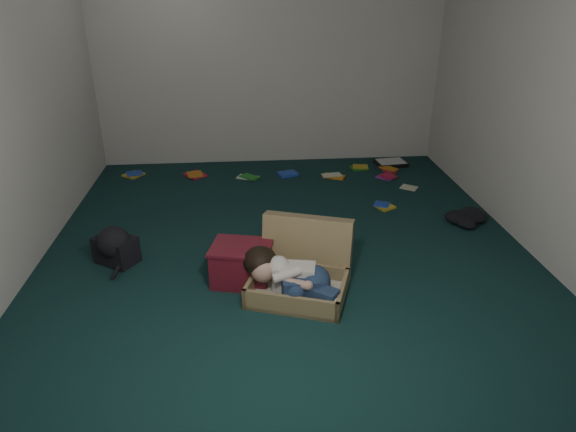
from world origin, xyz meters
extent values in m
plane|color=#0F2B2A|center=(0.00, 0.00, 0.00)|extent=(4.50, 4.50, 0.00)
plane|color=silver|center=(0.00, 2.25, 1.30)|extent=(4.50, 0.00, 4.50)
plane|color=silver|center=(0.00, -2.25, 1.30)|extent=(4.50, 0.00, 4.50)
plane|color=silver|center=(-2.00, 0.00, 1.30)|extent=(0.00, 4.50, 4.50)
plane|color=silver|center=(2.00, 0.00, 1.30)|extent=(0.00, 4.50, 4.50)
cube|color=#917B4F|center=(0.01, -0.77, 0.08)|extent=(0.79, 0.67, 0.15)
cube|color=beige|center=(0.01, -0.77, 0.04)|extent=(0.72, 0.60, 0.02)
cube|color=#917B4F|center=(0.11, -0.48, 0.24)|extent=(0.70, 0.41, 0.49)
cube|color=silver|center=(-0.01, -0.79, 0.16)|extent=(0.31, 0.21, 0.21)
sphere|color=tan|center=(-0.23, -0.74, 0.22)|extent=(0.18, 0.18, 0.18)
ellipsoid|color=black|center=(-0.24, -0.68, 0.25)|extent=(0.24, 0.25, 0.21)
ellipsoid|color=navy|center=(0.13, -0.82, 0.16)|extent=(0.22, 0.25, 0.21)
cube|color=navy|center=(0.02, -0.90, 0.15)|extent=(0.25, 0.14, 0.13)
cube|color=navy|center=(0.15, -0.95, 0.13)|extent=(0.25, 0.23, 0.11)
sphere|color=white|center=(0.25, -0.96, 0.11)|extent=(0.11, 0.11, 0.11)
sphere|color=white|center=(0.23, -1.02, 0.10)|extent=(0.10, 0.10, 0.10)
cylinder|color=tan|center=(-0.01, -0.92, 0.21)|extent=(0.18, 0.11, 0.06)
cube|color=maroon|center=(-0.38, -0.53, 0.14)|extent=(0.48, 0.41, 0.28)
cube|color=maroon|center=(-0.38, -0.53, 0.29)|extent=(0.50, 0.43, 0.02)
cube|color=black|center=(1.44, 1.95, 0.02)|extent=(0.39, 0.31, 0.04)
cube|color=white|center=(1.44, 1.95, 0.05)|extent=(0.35, 0.27, 0.01)
cube|color=gold|center=(-1.61, 1.85, 0.01)|extent=(0.19, 0.14, 0.02)
cube|color=#BE1939|center=(-0.90, 1.77, 0.01)|extent=(0.23, 0.22, 0.02)
cube|color=white|center=(-0.30, 1.66, 0.01)|extent=(0.19, 0.22, 0.02)
cube|color=#2143B5|center=(0.16, 1.71, 0.01)|extent=(0.20, 0.22, 0.02)
cube|color=orange|center=(0.68, 1.58, 0.01)|extent=(0.23, 0.22, 0.02)
cube|color=#238023|center=(1.03, 1.84, 0.01)|extent=(0.20, 0.16, 0.02)
cube|color=purple|center=(1.27, 1.53, 0.01)|extent=(0.23, 0.23, 0.02)
cube|color=beige|center=(1.44, 1.19, 0.01)|extent=(0.17, 0.21, 0.02)
cube|color=gold|center=(1.04, 0.71, 0.01)|extent=(0.21, 0.23, 0.02)
cube|color=#BE1939|center=(1.35, 1.76, 0.01)|extent=(0.23, 0.21, 0.02)
camera|label=1|loc=(-0.33, -3.83, 2.07)|focal=32.00mm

